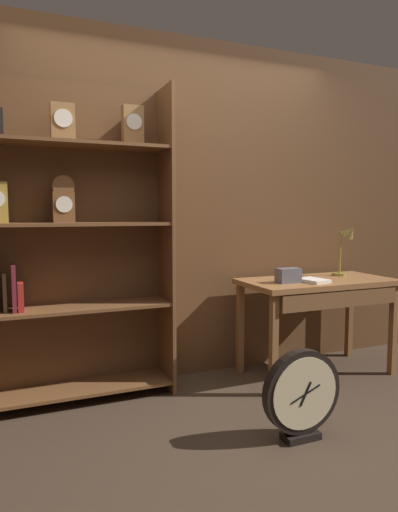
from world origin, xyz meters
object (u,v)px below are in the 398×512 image
(toolbox_small, at_px, (288,275))
(bookshelf, at_px, (60,242))
(desk_lamp, at_px, (347,244))
(workbench, at_px, (319,292))
(round_clock_large, at_px, (302,394))
(open_repair_manual, at_px, (313,280))

(toolbox_small, bearing_deg, bookshelf, 170.32)
(desk_lamp, bearing_deg, toolbox_small, -168.64)
(workbench, xyz_separation_m, toolbox_small, (-0.31, -0.03, 0.15))
(desk_lamp, xyz_separation_m, round_clock_large, (-1.08, -0.92, -0.76))
(toolbox_small, bearing_deg, round_clock_large, -118.30)
(desk_lamp, distance_m, toolbox_small, 0.70)
(bookshelf, height_order, open_repair_manual, bookshelf)
(bookshelf, bearing_deg, open_repair_manual, -10.29)
(bookshelf, bearing_deg, desk_lamp, -3.62)
(workbench, distance_m, open_repair_manual, 0.18)
(round_clock_large, bearing_deg, bookshelf, 137.97)
(open_repair_manual, bearing_deg, round_clock_large, -139.79)
(desk_lamp, relative_size, toolbox_small, 2.42)
(bookshelf, relative_size, round_clock_large, 4.13)
(workbench, xyz_separation_m, open_repair_manual, (-0.12, -0.08, 0.11))
(workbench, xyz_separation_m, desk_lamp, (0.34, 0.10, 0.36))
(toolbox_small, distance_m, round_clock_large, 1.05)
(desk_lamp, relative_size, open_repair_manual, 1.95)
(bookshelf, distance_m, open_repair_manual, 1.85)
(open_repair_manual, relative_size, round_clock_large, 0.42)
(open_repair_manual, bearing_deg, desk_lamp, 11.41)
(bookshelf, relative_size, open_repair_manual, 9.80)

